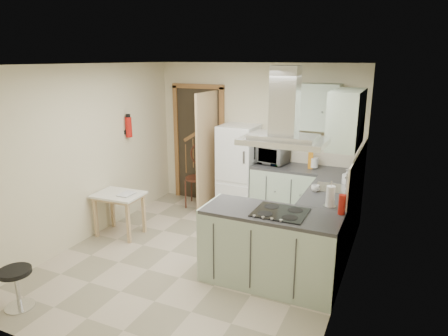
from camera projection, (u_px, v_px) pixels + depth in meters
The scene contains 28 objects.
floor at pixel (200, 258), 5.31m from camera, with size 4.20×4.20×0.00m, color tan.
ceiling at pixel (197, 64), 4.64m from camera, with size 4.20×4.20×0.00m, color silver.
back_wall at pixel (256, 138), 6.81m from camera, with size 3.60×3.60×0.00m, color beige.
left_wall at pixel (87, 154), 5.69m from camera, with size 4.20×4.20×0.00m, color beige.
right_wall at pixel (348, 186), 4.25m from camera, with size 4.20×4.20×0.00m, color beige.
doorway at pixel (199, 144), 7.28m from camera, with size 1.10×0.12×2.10m, color brown.
fridge at pixel (238, 169), 6.76m from camera, with size 0.60×0.60×1.50m, color white.
counter_back at pixel (287, 193), 6.50m from camera, with size 1.08×0.60×0.90m, color #9EB2A0.
counter_right at pixel (332, 215), 5.57m from camera, with size 0.60×1.95×0.90m, color #9EB2A0.
splashback at pixel (312, 149), 6.45m from camera, with size 1.68×0.02×0.50m, color beige.
wall_cabinet_back at pixel (311, 107), 6.12m from camera, with size 0.85×0.35×0.70m, color #9EB2A0.
wall_cabinet_right at pixel (347, 119), 4.91m from camera, with size 0.35×0.90×0.70m, color #9EB2A0.
peninsula at pixel (271, 248), 4.62m from camera, with size 1.55×0.65×0.90m, color #9EB2A0.
hob at pixel (280, 212), 4.46m from camera, with size 0.58×0.50×0.01m, color black.
extractor_hood at pixel (283, 141), 4.24m from camera, with size 0.90×0.55×0.10m, color silver.
sink at pixel (332, 188), 5.30m from camera, with size 0.45×0.40×0.01m, color silver.
fire_extinguisher at pixel (129, 127), 6.39m from camera, with size 0.10×0.10×0.32m, color #B2140F.
drop_leaf_table at pixel (120, 214), 5.94m from camera, with size 0.69×0.52×0.65m, color #D4B182.
bentwood_chair at pixel (198, 178), 7.07m from camera, with size 0.45×0.45×1.02m, color #441C16.
stool at pixel (17, 288), 4.21m from camera, with size 0.33×0.33×0.45m, color black.
microwave at pixel (270, 153), 6.54m from camera, with size 0.58×0.39×0.32m, color black.
kettle at pixel (314, 162), 6.22m from camera, with size 0.13×0.13×0.19m, color silver.
cereal_box at pixel (310, 159), 6.27m from camera, with size 0.07×0.18×0.26m, color orange.
soap_bottle at pixel (347, 176), 5.46m from camera, with size 0.10×0.10×0.21m, color #9E9DA8.
paper_towel at pixel (330, 196), 4.62m from camera, with size 0.10×0.10×0.26m, color silver.
cup at pixel (315, 188), 5.16m from camera, with size 0.11×0.11×0.09m, color beige.
red_bottle at pixel (342, 205), 4.40m from camera, with size 0.08×0.08×0.22m, color #A8190E.
book at pixel (121, 190), 5.83m from camera, with size 0.19×0.25×0.11m, color #A4363B.
Camera 1 is at (2.28, -4.23, 2.58)m, focal length 32.00 mm.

